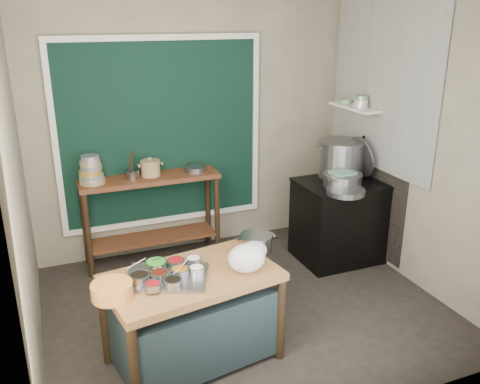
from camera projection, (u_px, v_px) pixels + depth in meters
name	position (u px, v px, depth m)	size (l,w,h in m)	color
floor	(244.00, 307.00, 4.69)	(3.50, 3.00, 0.02)	#2A2520
back_wall	(192.00, 125.00, 5.54)	(3.50, 0.02, 2.80)	gray
left_wall	(16.00, 186.00, 3.60)	(0.02, 3.00, 2.80)	gray
right_wall	(415.00, 142.00, 4.84)	(0.02, 3.00, 2.80)	gray
curtain_panel	(162.00, 133.00, 5.40)	(2.10, 0.02, 1.90)	black
curtain_frame	(162.00, 134.00, 5.39)	(2.22, 0.03, 2.02)	beige
tile_panel	(382.00, 87.00, 5.16)	(0.02, 1.70, 1.70)	#B2B2AA
soot_patch	(367.00, 190.00, 5.63)	(0.01, 1.30, 1.30)	black
wall_shelf	(355.00, 107.00, 5.47)	(0.22, 0.70, 0.03)	beige
prep_table	(193.00, 318.00, 3.85)	(1.25, 0.72, 0.75)	brown
back_counter	(152.00, 218.00, 5.45)	(1.45, 0.40, 0.95)	#5A3119
stove_block	(340.00, 222.00, 5.50)	(0.90, 0.68, 0.85)	black
stove_top	(343.00, 183.00, 5.35)	(0.92, 0.69, 0.03)	black
condiment_tray	(166.00, 277.00, 3.66)	(0.58, 0.41, 0.03)	gray
condiment_bowls	(166.00, 272.00, 3.64)	(0.56, 0.43, 0.07)	gray
yellow_basin	(112.00, 291.00, 3.40)	(0.28, 0.28, 0.11)	#C27A37
saucepan	(256.00, 243.00, 4.06)	(0.27, 0.27, 0.15)	gray
plastic_bag_a	(247.00, 258.00, 3.74)	(0.28, 0.24, 0.21)	white
plastic_bag_b	(254.00, 251.00, 3.91)	(0.20, 0.17, 0.15)	white
bowl_stack	(91.00, 171.00, 5.04)	(0.25, 0.25, 0.29)	tan
utensil_cup	(132.00, 174.00, 5.22)	(0.15, 0.15, 0.09)	gray
ceramic_crock	(151.00, 169.00, 5.30)	(0.22, 0.22, 0.15)	#937A50
wide_bowl	(195.00, 169.00, 5.45)	(0.23, 0.23, 0.06)	gray
stock_pot	(341.00, 159.00, 5.46)	(0.51, 0.51, 0.40)	gray
pot_lid	(361.00, 157.00, 5.45)	(0.45, 0.45, 0.02)	gray
steamer	(342.00, 180.00, 5.19)	(0.42, 0.42, 0.14)	gray
green_cloth	(343.00, 173.00, 5.16)	(0.23, 0.18, 0.02)	#5A9480
shallow_pan	(346.00, 191.00, 4.98)	(0.38, 0.38, 0.05)	gray
shelf_bowl_stack	(361.00, 102.00, 5.35)	(0.16, 0.16, 0.13)	silver
shelf_bowl_green	(347.00, 102.00, 5.60)	(0.12, 0.12, 0.04)	gray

